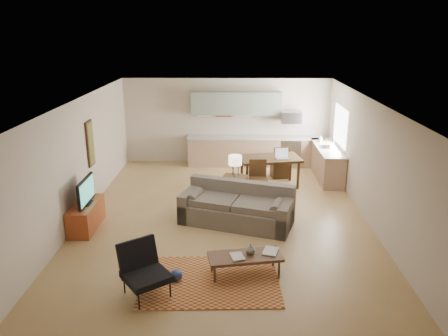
{
  "coord_description": "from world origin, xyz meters",
  "views": [
    {
      "loc": [
        0.2,
        -9.13,
        4.21
      ],
      "look_at": [
        0.0,
        0.3,
        1.15
      ],
      "focal_mm": 35.0,
      "sensor_mm": 36.0,
      "label": 1
    }
  ],
  "objects_px": {
    "console_table": "(235,189)",
    "dining_table": "(270,172)",
    "tv_credenza": "(86,216)",
    "armchair": "(146,272)",
    "sofa": "(236,205)",
    "coffee_table": "(245,265)"
  },
  "relations": [
    {
      "from": "console_table",
      "to": "dining_table",
      "type": "relative_size",
      "value": 0.42
    },
    {
      "from": "tv_credenza",
      "to": "dining_table",
      "type": "height_order",
      "value": "dining_table"
    },
    {
      "from": "armchair",
      "to": "tv_credenza",
      "type": "bearing_deg",
      "value": 88.9
    },
    {
      "from": "sofa",
      "to": "console_table",
      "type": "distance_m",
      "value": 1.33
    },
    {
      "from": "dining_table",
      "to": "console_table",
      "type": "bearing_deg",
      "value": -140.65
    },
    {
      "from": "console_table",
      "to": "sofa",
      "type": "bearing_deg",
      "value": -73.0
    },
    {
      "from": "sofa",
      "to": "tv_credenza",
      "type": "xyz_separation_m",
      "value": [
        -3.28,
        -0.28,
        -0.16
      ]
    },
    {
      "from": "sofa",
      "to": "coffee_table",
      "type": "distance_m",
      "value": 2.14
    },
    {
      "from": "armchair",
      "to": "dining_table",
      "type": "distance_m",
      "value": 5.76
    },
    {
      "from": "coffee_table",
      "to": "dining_table",
      "type": "relative_size",
      "value": 0.8
    },
    {
      "from": "sofa",
      "to": "armchair",
      "type": "distance_m",
      "value": 3.15
    },
    {
      "from": "armchair",
      "to": "coffee_table",
      "type": "bearing_deg",
      "value": -14.62
    },
    {
      "from": "tv_credenza",
      "to": "console_table",
      "type": "xyz_separation_m",
      "value": [
        3.25,
        1.61,
        0.05
      ]
    },
    {
      "from": "tv_credenza",
      "to": "dining_table",
      "type": "distance_m",
      "value": 5.02
    },
    {
      "from": "sofa",
      "to": "dining_table",
      "type": "xyz_separation_m",
      "value": [
        0.92,
        2.45,
        -0.03
      ]
    },
    {
      "from": "coffee_table",
      "to": "armchair",
      "type": "bearing_deg",
      "value": -168.33
    },
    {
      "from": "sofa",
      "to": "console_table",
      "type": "xyz_separation_m",
      "value": [
        -0.03,
        1.32,
        -0.11
      ]
    },
    {
      "from": "armchair",
      "to": "console_table",
      "type": "bearing_deg",
      "value": 33.74
    },
    {
      "from": "tv_credenza",
      "to": "console_table",
      "type": "height_order",
      "value": "console_table"
    },
    {
      "from": "coffee_table",
      "to": "tv_credenza",
      "type": "relative_size",
      "value": 1.05
    },
    {
      "from": "coffee_table",
      "to": "dining_table",
      "type": "xyz_separation_m",
      "value": [
        0.79,
        4.58,
        0.22
      ]
    },
    {
      "from": "console_table",
      "to": "tv_credenza",
      "type": "bearing_deg",
      "value": -137.98
    }
  ]
}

